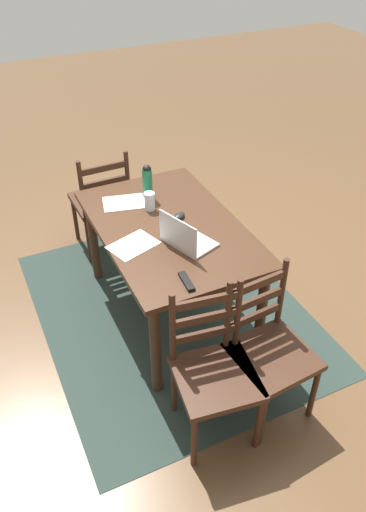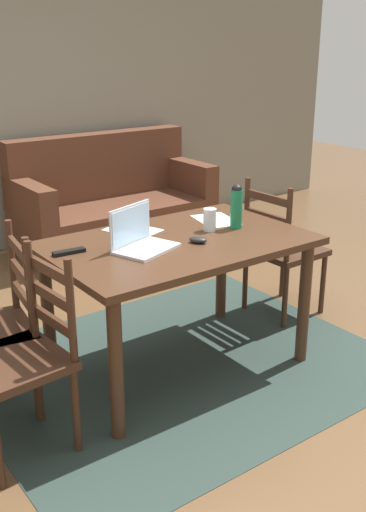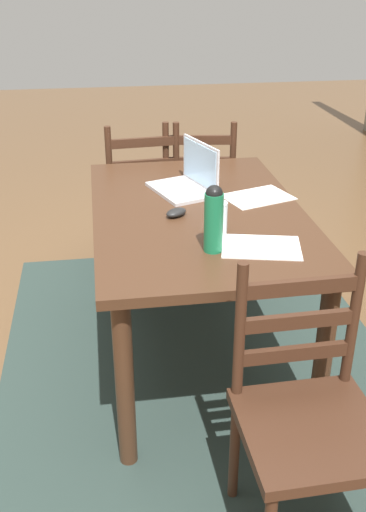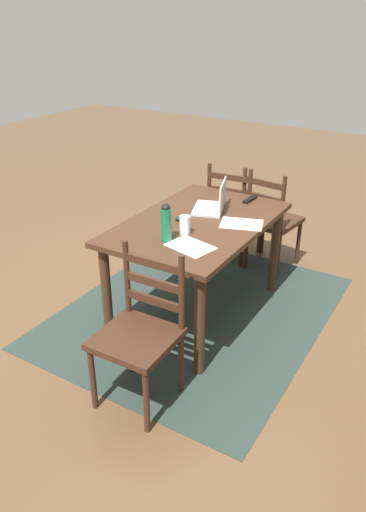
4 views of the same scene
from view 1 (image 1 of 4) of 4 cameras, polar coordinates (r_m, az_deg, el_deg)
name	(u,v)px [view 1 (image 1 of 4)]	position (r m, az deg, el deg)	size (l,w,h in m)	color
ground_plane	(171,310)	(3.87, -1.41, -6.13)	(14.00, 14.00, 0.00)	brown
area_rug	(171,310)	(3.86, -1.41, -6.10)	(2.30, 1.87, 0.01)	#283833
dining_table	(169,238)	(3.44, -1.58, 2.02)	(1.42, 0.91, 0.78)	#422819
chair_right_far	(102,202)	(4.30, -9.22, 6.09)	(0.45, 0.45, 0.95)	#3D2316
chair_left_far	(214,371)	(2.86, 3.53, -12.91)	(0.50, 0.50, 0.95)	#3D2316
chair_left_near	(268,351)	(3.00, 9.63, -10.52)	(0.47, 0.47, 0.95)	#3D2316
laptop	(185,238)	(3.16, 0.19, 2.05)	(0.38, 0.32, 0.23)	silver
water_bottle	(147,181)	(3.63, -4.06, 8.48)	(0.07, 0.07, 0.26)	#197247
drinking_glass	(150,201)	(3.53, -3.81, 6.22)	(0.07, 0.07, 0.13)	silver
computer_mouse	(179,216)	(3.45, -0.41, 4.58)	(0.06, 0.10, 0.03)	black
tv_remote	(186,281)	(2.90, 0.40, -2.88)	(0.04, 0.17, 0.02)	black
paper_stack_left	(124,203)	(3.65, -6.71, 6.04)	(0.21, 0.30, 0.00)	white
paper_stack_right	(133,245)	(3.21, -5.67, 1.24)	(0.21, 0.30, 0.00)	white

